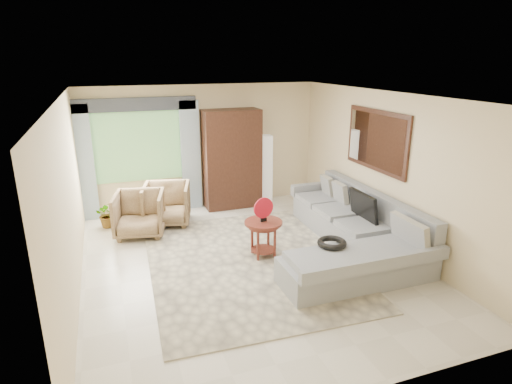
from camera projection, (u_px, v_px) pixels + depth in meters
name	position (u px, v px, depth m)	size (l,w,h in m)	color
ground	(249.00, 263.00, 6.81)	(6.00, 6.00, 0.00)	silver
area_rug	(247.00, 262.00, 6.82)	(3.00, 4.00, 0.02)	beige
sectional_sofa	(353.00, 235.00, 7.14)	(2.30, 3.46, 0.90)	gray
tv_screen	(363.00, 206.00, 7.23)	(0.06, 0.74, 0.48)	black
garden_hose	(332.00, 243.00, 6.22)	(0.43, 0.43, 0.09)	black
coffee_table	(263.00, 238.00, 6.93)	(0.61, 0.61, 0.61)	#521F15
red_disc	(263.00, 208.00, 6.78)	(0.34, 0.34, 0.03)	red
armchair_left	(140.00, 214.00, 7.77)	(0.86, 0.88, 0.80)	#977D52
armchair_right	(167.00, 204.00, 8.29)	(0.86, 0.89, 0.81)	#957B51
potted_plant	(108.00, 214.00, 8.19)	(0.46, 0.40, 0.51)	#999999
armoire	(232.00, 159.00, 9.11)	(1.20, 0.55, 2.10)	black
floor_lamp	(266.00, 169.00, 9.52)	(0.24, 0.24, 1.50)	silver
window	(138.00, 147.00, 8.62)	(1.80, 0.04, 1.40)	#669E59
curtain_left	(83.00, 164.00, 8.28)	(0.40, 0.08, 2.30)	#9EB7CC
curtain_right	(191.00, 156.00, 8.95)	(0.40, 0.08, 2.30)	#9EB7CC
valance	(134.00, 104.00, 8.30)	(2.40, 0.12, 0.26)	#1E232D
wall_mirror	(376.00, 140.00, 7.39)	(0.05, 1.70, 1.05)	black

